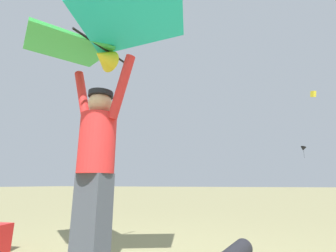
{
  "coord_description": "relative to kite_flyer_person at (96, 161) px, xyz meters",
  "views": [
    {
      "loc": [
        1.15,
        -1.6,
        0.73
      ],
      "look_at": [
        -0.26,
        2.1,
        1.7
      ],
      "focal_mm": 25.17,
      "sensor_mm": 36.0,
      "label": 1
    }
  ],
  "objects": [
    {
      "name": "held_stunt_kite",
      "position": [
        -0.01,
        -0.09,
        1.22
      ],
      "size": [
        2.07,
        1.23,
        0.43
      ],
      "color": "black"
    },
    {
      "name": "kite_flyer_person",
      "position": [
        0.0,
        0.0,
        0.0
      ],
      "size": [
        0.81,
        0.39,
        1.92
      ],
      "color": "#424751",
      "rests_on": "ground"
    },
    {
      "name": "distant_kite_yellow_mid_right",
      "position": [
        8.47,
        29.88,
        10.53
      ],
      "size": [
        0.71,
        0.78,
        0.84
      ],
      "color": "yellow"
    },
    {
      "name": "distant_kite_black_overhead_distant",
      "position": [
        7.05,
        32.81,
        4.23
      ],
      "size": [
        0.91,
        0.92,
        1.55
      ],
      "color": "black"
    }
  ]
}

